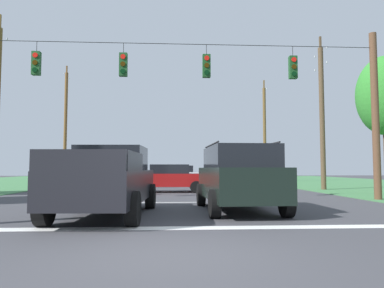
# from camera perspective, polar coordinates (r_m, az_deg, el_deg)

# --- Properties ---
(ground_plane) EXTENTS (120.00, 120.00, 0.00)m
(ground_plane) POSITION_cam_1_polar(r_m,az_deg,el_deg) (5.72, -4.27, -17.09)
(ground_plane) COLOR #3D3D42
(stop_bar_stripe) EXTENTS (15.35, 0.45, 0.01)m
(stop_bar_stripe) POSITION_cam_1_polar(r_m,az_deg,el_deg) (8.11, -3.95, -13.13)
(stop_bar_stripe) COLOR white
(stop_bar_stripe) RESTS_ON ground
(lane_dash_0) EXTENTS (2.50, 0.15, 0.01)m
(lane_dash_0) POSITION_cam_1_polar(r_m,az_deg,el_deg) (14.06, -3.63, -9.19)
(lane_dash_0) COLOR white
(lane_dash_0) RESTS_ON ground
(lane_dash_1) EXTENTS (2.50, 0.15, 0.01)m
(lane_dash_1) POSITION_cam_1_polar(r_m,az_deg,el_deg) (20.57, -3.50, -7.50)
(lane_dash_1) COLOR white
(lane_dash_1) RESTS_ON ground
(lane_dash_2) EXTENTS (2.50, 0.15, 0.01)m
(lane_dash_2) POSITION_cam_1_polar(r_m,az_deg,el_deg) (26.59, -3.44, -6.68)
(lane_dash_2) COLOR white
(lane_dash_2) RESTS_ON ground
(overhead_signal_span) EXTENTS (17.54, 0.31, 7.06)m
(overhead_signal_span) POSITION_cam_1_polar(r_m,az_deg,el_deg) (14.78, -3.66, 6.39)
(overhead_signal_span) COLOR brown
(overhead_signal_span) RESTS_ON ground
(pickup_truck) EXTENTS (2.50, 5.49, 1.95)m
(pickup_truck) POSITION_cam_1_polar(r_m,az_deg,el_deg) (10.39, -13.12, -5.65)
(pickup_truck) COLOR black
(pickup_truck) RESTS_ON ground
(suv_black) EXTENTS (2.33, 4.85, 2.05)m
(suv_black) POSITION_cam_1_polar(r_m,az_deg,el_deg) (11.32, 7.30, -5.10)
(suv_black) COLOR black
(suv_black) RESTS_ON ground
(distant_car_crossing_white) EXTENTS (4.32, 2.06, 1.52)m
(distant_car_crossing_white) POSITION_cam_1_polar(r_m,az_deg,el_deg) (27.73, -2.11, -4.94)
(distant_car_crossing_white) COLOR silver
(distant_car_crossing_white) RESTS_ON ground
(distant_car_oncoming) EXTENTS (4.34, 2.10, 1.52)m
(distant_car_oncoming) POSITION_cam_1_polar(r_m,az_deg,el_deg) (20.10, -3.52, -5.34)
(distant_car_oncoming) COLOR maroon
(distant_car_oncoming) RESTS_ON ground
(utility_pole_mid_right) EXTENTS (0.31, 1.86, 9.52)m
(utility_pole_mid_right) POSITION_cam_1_polar(r_m,az_deg,el_deg) (23.62, 19.86, 4.54)
(utility_pole_mid_right) COLOR brown
(utility_pole_mid_right) RESTS_ON ground
(utility_pole_far_right) EXTENTS (0.30, 1.99, 10.08)m
(utility_pole_far_right) POSITION_cam_1_polar(r_m,az_deg,el_deg) (36.33, 11.41, 1.76)
(utility_pole_far_right) COLOR brown
(utility_pole_far_right) RESTS_ON ground
(utility_pole_far_left) EXTENTS (0.30, 1.81, 11.13)m
(utility_pole_far_left) POSITION_cam_1_polar(r_m,az_deg,el_deg) (36.26, -19.37, 2.81)
(utility_pole_far_left) COLOR brown
(utility_pole_far_left) RESTS_ON ground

